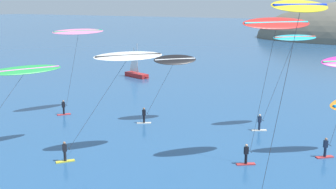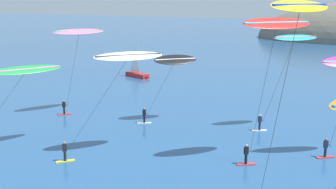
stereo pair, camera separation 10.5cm
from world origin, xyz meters
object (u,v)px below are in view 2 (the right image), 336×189
at_px(kitesurfer_red, 275,32).
at_px(kitesurfer_cyan, 292,46).
at_px(kitesurfer_yellow, 295,29).
at_px(kitesurfer_black, 173,64).
at_px(kitesurfer_pink, 78,37).
at_px(kitesurfer_white, 125,62).
at_px(sailboat_near, 138,74).
at_px(kitesurfer_green, 22,76).

bearing_deg(kitesurfer_red, kitesurfer_cyan, 93.46).
relative_size(kitesurfer_yellow, kitesurfer_black, 1.79).
relative_size(kitesurfer_pink, kitesurfer_cyan, 1.02).
distance_m(kitesurfer_yellow, kitesurfer_black, 22.96).
bearing_deg(kitesurfer_red, kitesurfer_pink, 167.04).
bearing_deg(kitesurfer_pink, kitesurfer_white, -36.56).
distance_m(sailboat_near, kitesurfer_pink, 24.68).
bearing_deg(kitesurfer_green, sailboat_near, 105.05).
relative_size(sailboat_near, kitesurfer_pink, 0.61).
relative_size(kitesurfer_green, kitesurfer_black, 1.16).
distance_m(kitesurfer_yellow, kitesurfer_pink, 30.46).
xyz_separation_m(sailboat_near, kitesurfer_yellow, (32.49, -37.25, 10.62)).
bearing_deg(sailboat_near, kitesurfer_black, -50.79).
xyz_separation_m(kitesurfer_white, kitesurfer_red, (11.27, 3.57, 2.56)).
relative_size(kitesurfer_red, kitesurfer_pink, 1.19).
xyz_separation_m(kitesurfer_yellow, kitesurfer_cyan, (-3.84, 19.24, -2.90)).
height_order(sailboat_near, kitesurfer_black, kitesurfer_black).
height_order(kitesurfer_green, kitesurfer_white, kitesurfer_white).
bearing_deg(kitesurfer_yellow, kitesurfer_white, 158.31).
height_order(kitesurfer_red, kitesurfer_pink, kitesurfer_red).
relative_size(sailboat_near, kitesurfer_white, 0.68).
xyz_separation_m(sailboat_near, kitesurfer_red, (29.25, -27.91, 9.75)).
bearing_deg(sailboat_near, kitesurfer_cyan, -32.15).
distance_m(kitesurfer_green, kitesurfer_red, 21.39).
distance_m(kitesurfer_white, kitesurfer_pink, 15.03).
relative_size(kitesurfer_white, kitesurfer_red, 0.75).
relative_size(kitesurfer_yellow, kitesurfer_pink, 1.33).
distance_m(kitesurfer_green, kitesurfer_cyan, 25.40).
bearing_deg(sailboat_near, kitesurfer_pink, -75.27).
height_order(sailboat_near, kitesurfer_yellow, kitesurfer_yellow).
xyz_separation_m(kitesurfer_red, kitesurfer_cyan, (-0.60, 9.90, -2.03)).
relative_size(kitesurfer_green, kitesurfer_yellow, 0.65).
bearing_deg(kitesurfer_pink, sailboat_near, 104.73).
bearing_deg(kitesurfer_pink, kitesurfer_red, -12.96).
distance_m(kitesurfer_green, kitesurfer_pink, 12.37).
distance_m(kitesurfer_green, kitesurfer_yellow, 23.97).
relative_size(kitesurfer_green, kitesurfer_red, 0.72).
distance_m(kitesurfer_red, kitesurfer_cyan, 10.12).
height_order(sailboat_near, kitesurfer_cyan, kitesurfer_cyan).
height_order(kitesurfer_green, kitesurfer_yellow, kitesurfer_yellow).
bearing_deg(kitesurfer_red, kitesurfer_white, -162.44).
relative_size(sailboat_near, kitesurfer_yellow, 0.46).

